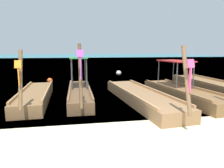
{
  "coord_description": "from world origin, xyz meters",
  "views": [
    {
      "loc": [
        -1.46,
        -4.69,
        2.35
      ],
      "look_at": [
        0.0,
        3.6,
        0.94
      ],
      "focal_mm": 32.55,
      "sensor_mm": 36.0,
      "label": 1
    }
  ],
  "objects_px": {
    "longtail_boat_orange_ribbon": "(35,96)",
    "longtail_boat_pink_ribbon": "(140,97)",
    "longtail_boat_turquoise_ribbon": "(211,88)",
    "longtail_boat_violet_ribbon": "(80,92)",
    "longtail_boat_yellow_ribbon": "(182,93)",
    "mooring_buoy_near": "(119,73)",
    "mooring_buoy_far": "(50,81)"
  },
  "relations": [
    {
      "from": "longtail_boat_orange_ribbon",
      "to": "mooring_buoy_near",
      "type": "relative_size",
      "value": 12.33
    },
    {
      "from": "longtail_boat_orange_ribbon",
      "to": "longtail_boat_pink_ribbon",
      "type": "xyz_separation_m",
      "value": [
        4.74,
        -0.91,
        -0.01
      ]
    },
    {
      "from": "longtail_boat_violet_ribbon",
      "to": "longtail_boat_pink_ribbon",
      "type": "xyz_separation_m",
      "value": [
        2.72,
        -1.08,
        -0.07
      ]
    },
    {
      "from": "longtail_boat_violet_ribbon",
      "to": "longtail_boat_turquoise_ribbon",
      "type": "relative_size",
      "value": 0.89
    },
    {
      "from": "longtail_boat_turquoise_ribbon",
      "to": "longtail_boat_orange_ribbon",
      "type": "bearing_deg",
      "value": -178.9
    },
    {
      "from": "longtail_boat_violet_ribbon",
      "to": "longtail_boat_orange_ribbon",
      "type": "bearing_deg",
      "value": -175.15
    },
    {
      "from": "longtail_boat_pink_ribbon",
      "to": "longtail_boat_yellow_ribbon",
      "type": "distance_m",
      "value": 2.2
    },
    {
      "from": "longtail_boat_orange_ribbon",
      "to": "mooring_buoy_near",
      "type": "bearing_deg",
      "value": 56.79
    },
    {
      "from": "longtail_boat_orange_ribbon",
      "to": "longtail_boat_pink_ribbon",
      "type": "height_order",
      "value": "longtail_boat_pink_ribbon"
    },
    {
      "from": "longtail_boat_orange_ribbon",
      "to": "mooring_buoy_far",
      "type": "height_order",
      "value": "longtail_boat_orange_ribbon"
    },
    {
      "from": "longtail_boat_pink_ribbon",
      "to": "longtail_boat_violet_ribbon",
      "type": "bearing_deg",
      "value": 158.38
    },
    {
      "from": "longtail_boat_orange_ribbon",
      "to": "mooring_buoy_far",
      "type": "distance_m",
      "value": 5.25
    },
    {
      "from": "longtail_boat_pink_ribbon",
      "to": "longtail_boat_turquoise_ribbon",
      "type": "height_order",
      "value": "longtail_boat_pink_ribbon"
    },
    {
      "from": "longtail_boat_yellow_ribbon",
      "to": "mooring_buoy_far",
      "type": "xyz_separation_m",
      "value": [
        -6.92,
        5.96,
        -0.12
      ]
    },
    {
      "from": "longtail_boat_violet_ribbon",
      "to": "longtail_boat_turquoise_ribbon",
      "type": "xyz_separation_m",
      "value": [
        7.1,
        0.0,
        -0.0
      ]
    },
    {
      "from": "longtail_boat_orange_ribbon",
      "to": "longtail_boat_pink_ribbon",
      "type": "distance_m",
      "value": 4.82
    },
    {
      "from": "longtail_boat_orange_ribbon",
      "to": "longtail_boat_yellow_ribbon",
      "type": "relative_size",
      "value": 0.94
    },
    {
      "from": "longtail_boat_pink_ribbon",
      "to": "mooring_buoy_far",
      "type": "distance_m",
      "value": 7.76
    },
    {
      "from": "longtail_boat_pink_ribbon",
      "to": "longtail_boat_yellow_ribbon",
      "type": "height_order",
      "value": "longtail_boat_yellow_ribbon"
    },
    {
      "from": "longtail_boat_turquoise_ribbon",
      "to": "longtail_boat_pink_ribbon",
      "type": "bearing_deg",
      "value": -166.13
    },
    {
      "from": "longtail_boat_violet_ribbon",
      "to": "mooring_buoy_near",
      "type": "distance_m",
      "value": 9.42
    },
    {
      "from": "longtail_boat_orange_ribbon",
      "to": "mooring_buoy_far",
      "type": "relative_size",
      "value": 14.98
    },
    {
      "from": "longtail_boat_turquoise_ribbon",
      "to": "mooring_buoy_near",
      "type": "relative_size",
      "value": 14.55
    },
    {
      "from": "longtail_boat_yellow_ribbon",
      "to": "longtail_boat_turquoise_ribbon",
      "type": "height_order",
      "value": "longtail_boat_yellow_ribbon"
    },
    {
      "from": "longtail_boat_orange_ribbon",
      "to": "longtail_boat_yellow_ribbon",
      "type": "bearing_deg",
      "value": -5.85
    },
    {
      "from": "longtail_boat_violet_ribbon",
      "to": "longtail_boat_pink_ribbon",
      "type": "distance_m",
      "value": 2.92
    },
    {
      "from": "longtail_boat_pink_ribbon",
      "to": "longtail_boat_turquoise_ribbon",
      "type": "bearing_deg",
      "value": 13.87
    },
    {
      "from": "longtail_boat_violet_ribbon",
      "to": "longtail_boat_pink_ribbon",
      "type": "relative_size",
      "value": 0.87
    },
    {
      "from": "longtail_boat_yellow_ribbon",
      "to": "mooring_buoy_near",
      "type": "distance_m",
      "value": 9.59
    },
    {
      "from": "longtail_boat_yellow_ribbon",
      "to": "mooring_buoy_far",
      "type": "distance_m",
      "value": 9.13
    },
    {
      "from": "longtail_boat_yellow_ribbon",
      "to": "longtail_boat_turquoise_ribbon",
      "type": "bearing_deg",
      "value": 22.04
    },
    {
      "from": "longtail_boat_orange_ribbon",
      "to": "longtail_boat_violet_ribbon",
      "type": "height_order",
      "value": "longtail_boat_violet_ribbon"
    }
  ]
}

